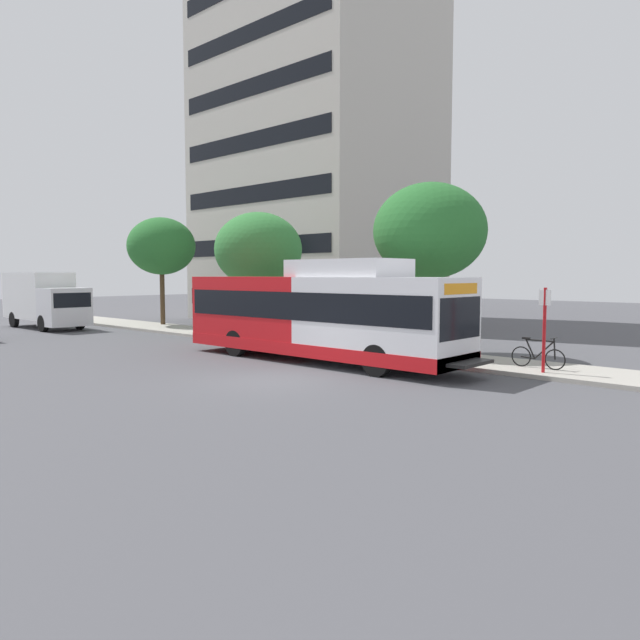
{
  "coord_description": "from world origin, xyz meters",
  "views": [
    {
      "loc": [
        -11.71,
        -12.71,
        3.13
      ],
      "look_at": [
        2.9,
        0.76,
        1.6
      ],
      "focal_mm": 33.12,
      "sensor_mm": 36.0,
      "label": 1
    }
  ],
  "objects_px": {
    "street_tree_mid_block": "(258,250)",
    "bus_stop_sign_pole": "(544,323)",
    "bicycle_parked": "(538,355)",
    "street_tree_far_block": "(161,246)",
    "box_truck_background": "(44,298)",
    "transit_bus": "(318,314)",
    "street_tree_near_stop": "(430,231)"
  },
  "relations": [
    {
      "from": "street_tree_mid_block",
      "to": "bus_stop_sign_pole",
      "type": "bearing_deg",
      "value": -95.9
    },
    {
      "from": "bicycle_parked",
      "to": "street_tree_far_block",
      "type": "height_order",
      "value": "street_tree_far_block"
    },
    {
      "from": "box_truck_background",
      "to": "bus_stop_sign_pole",
      "type": "bearing_deg",
      "value": -83.13
    },
    {
      "from": "bicycle_parked",
      "to": "bus_stop_sign_pole",
      "type": "bearing_deg",
      "value": -146.72
    },
    {
      "from": "transit_bus",
      "to": "bus_stop_sign_pole",
      "type": "bearing_deg",
      "value": -72.68
    },
    {
      "from": "transit_bus",
      "to": "bus_stop_sign_pole",
      "type": "relative_size",
      "value": 4.71
    },
    {
      "from": "street_tree_mid_block",
      "to": "box_truck_background",
      "type": "height_order",
      "value": "street_tree_mid_block"
    },
    {
      "from": "bicycle_parked",
      "to": "transit_bus",
      "type": "bearing_deg",
      "value": 113.42
    },
    {
      "from": "transit_bus",
      "to": "street_tree_near_stop",
      "type": "relative_size",
      "value": 1.87
    },
    {
      "from": "street_tree_far_block",
      "to": "box_truck_background",
      "type": "xyz_separation_m",
      "value": [
        -5.29,
        4.13,
        -3.08
      ]
    },
    {
      "from": "street_tree_near_stop",
      "to": "street_tree_far_block",
      "type": "bearing_deg",
      "value": 90.31
    },
    {
      "from": "transit_bus",
      "to": "street_tree_near_stop",
      "type": "distance_m",
      "value": 5.62
    },
    {
      "from": "bus_stop_sign_pole",
      "to": "box_truck_background",
      "type": "distance_m",
      "value": 28.32
    },
    {
      "from": "bicycle_parked",
      "to": "street_tree_far_block",
      "type": "bearing_deg",
      "value": 87.05
    },
    {
      "from": "transit_bus",
      "to": "street_tree_mid_block",
      "type": "xyz_separation_m",
      "value": [
        3.81,
        7.54,
        2.64
      ]
    },
    {
      "from": "bicycle_parked",
      "to": "street_tree_mid_block",
      "type": "height_order",
      "value": "street_tree_mid_block"
    },
    {
      "from": "street_tree_near_stop",
      "to": "box_truck_background",
      "type": "bearing_deg",
      "value": 103.33
    },
    {
      "from": "transit_bus",
      "to": "box_truck_background",
      "type": "bearing_deg",
      "value": 93.05
    },
    {
      "from": "street_tree_near_stop",
      "to": "bicycle_parked",
      "type": "bearing_deg",
      "value": -104.95
    },
    {
      "from": "transit_bus",
      "to": "bus_stop_sign_pole",
      "type": "height_order",
      "value": "transit_bus"
    },
    {
      "from": "bicycle_parked",
      "to": "street_tree_mid_block",
      "type": "bearing_deg",
      "value": 86.64
    },
    {
      "from": "street_tree_near_stop",
      "to": "street_tree_far_block",
      "type": "distance_m",
      "value": 18.61
    },
    {
      "from": "transit_bus",
      "to": "box_truck_background",
      "type": "height_order",
      "value": "transit_bus"
    },
    {
      "from": "bus_stop_sign_pole",
      "to": "street_tree_far_block",
      "type": "distance_m",
      "value": 24.27
    },
    {
      "from": "bus_stop_sign_pole",
      "to": "street_tree_near_stop",
      "type": "bearing_deg",
      "value": 69.56
    },
    {
      "from": "transit_bus",
      "to": "street_tree_near_stop",
      "type": "bearing_deg",
      "value": -24.15
    },
    {
      "from": "bus_stop_sign_pole",
      "to": "bicycle_parked",
      "type": "xyz_separation_m",
      "value": [
        0.69,
        0.45,
        -1.09
      ]
    },
    {
      "from": "transit_bus",
      "to": "bicycle_parked",
      "type": "relative_size",
      "value": 6.96
    },
    {
      "from": "street_tree_mid_block",
      "to": "transit_bus",
      "type": "bearing_deg",
      "value": -116.81
    },
    {
      "from": "street_tree_far_block",
      "to": "bicycle_parked",
      "type": "bearing_deg",
      "value": -92.95
    },
    {
      "from": "bicycle_parked",
      "to": "street_tree_far_block",
      "type": "distance_m",
      "value": 23.95
    },
    {
      "from": "transit_bus",
      "to": "bicycle_parked",
      "type": "xyz_separation_m",
      "value": [
        2.96,
        -6.84,
        -1.14
      ]
    }
  ]
}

